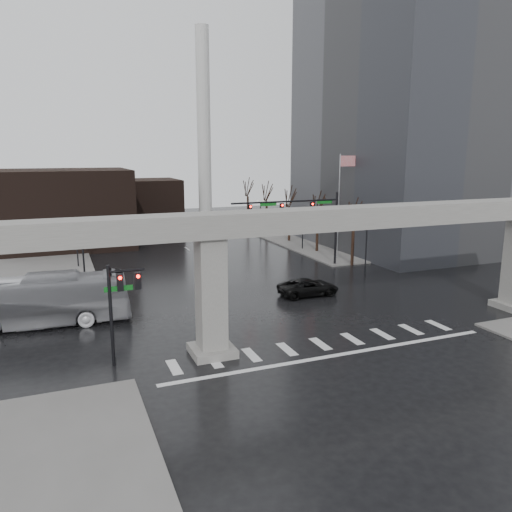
# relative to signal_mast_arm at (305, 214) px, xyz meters

# --- Properties ---
(ground) EXTENTS (160.00, 160.00, 0.00)m
(ground) POSITION_rel_signal_mast_arm_xyz_m (-8.99, -18.80, -5.83)
(ground) COLOR black
(ground) RESTS_ON ground
(sidewalk_ne) EXTENTS (28.00, 36.00, 0.15)m
(sidewalk_ne) POSITION_rel_signal_mast_arm_xyz_m (17.01, 17.20, -5.75)
(sidewalk_ne) COLOR slate
(sidewalk_ne) RESTS_ON ground
(elevated_guideway) EXTENTS (48.00, 2.60, 8.70)m
(elevated_guideway) POSITION_rel_signal_mast_arm_xyz_m (-7.73, -18.80, 1.05)
(elevated_guideway) COLOR gray
(elevated_guideway) RESTS_ON ground
(office_tower) EXTENTS (22.00, 26.00, 42.00)m
(office_tower) POSITION_rel_signal_mast_arm_xyz_m (19.01, 7.20, 15.17)
(office_tower) COLOR #595A5E
(office_tower) RESTS_ON ground
(building_far_left) EXTENTS (16.00, 14.00, 10.00)m
(building_far_left) POSITION_rel_signal_mast_arm_xyz_m (-22.99, 23.20, -0.83)
(building_far_left) COLOR black
(building_far_left) RESTS_ON ground
(building_far_mid) EXTENTS (10.00, 10.00, 8.00)m
(building_far_mid) POSITION_rel_signal_mast_arm_xyz_m (-10.99, 33.20, -1.83)
(building_far_mid) COLOR black
(building_far_mid) RESTS_ON ground
(smokestack) EXTENTS (3.60, 3.60, 30.00)m
(smokestack) POSITION_rel_signal_mast_arm_xyz_m (-2.99, 27.20, 7.52)
(smokestack) COLOR silver
(smokestack) RESTS_ON ground
(signal_mast_arm) EXTENTS (12.12, 0.43, 8.00)m
(signal_mast_arm) POSITION_rel_signal_mast_arm_xyz_m (0.00, 0.00, 0.00)
(signal_mast_arm) COLOR black
(signal_mast_arm) RESTS_ON ground
(signal_left_pole) EXTENTS (2.30, 0.30, 6.00)m
(signal_left_pole) POSITION_rel_signal_mast_arm_xyz_m (-21.24, -18.30, -1.76)
(signal_left_pole) COLOR black
(signal_left_pole) RESTS_ON ground
(flagpole_assembly) EXTENTS (2.06, 0.12, 12.00)m
(flagpole_assembly) POSITION_rel_signal_mast_arm_xyz_m (6.30, 3.20, 1.70)
(flagpole_assembly) COLOR silver
(flagpole_assembly) RESTS_ON ground
(lamp_right_0) EXTENTS (1.22, 0.32, 5.11)m
(lamp_right_0) POSITION_rel_signal_mast_arm_xyz_m (4.51, -4.80, -2.36)
(lamp_right_0) COLOR black
(lamp_right_0) RESTS_ON ground
(lamp_right_1) EXTENTS (1.22, 0.32, 5.11)m
(lamp_right_1) POSITION_rel_signal_mast_arm_xyz_m (4.51, 9.20, -2.36)
(lamp_right_1) COLOR black
(lamp_right_1) RESTS_ON ground
(lamp_right_2) EXTENTS (1.22, 0.32, 5.11)m
(lamp_right_2) POSITION_rel_signal_mast_arm_xyz_m (4.51, 23.20, -2.36)
(lamp_right_2) COLOR black
(lamp_right_2) RESTS_ON ground
(lamp_left_0) EXTENTS (1.22, 0.32, 5.11)m
(lamp_left_0) POSITION_rel_signal_mast_arm_xyz_m (-22.49, -4.80, -2.36)
(lamp_left_0) COLOR black
(lamp_left_0) RESTS_ON ground
(lamp_left_1) EXTENTS (1.22, 0.32, 5.11)m
(lamp_left_1) POSITION_rel_signal_mast_arm_xyz_m (-22.49, 9.20, -2.36)
(lamp_left_1) COLOR black
(lamp_left_1) RESTS_ON ground
(lamp_left_2) EXTENTS (1.22, 0.32, 5.11)m
(lamp_left_2) POSITION_rel_signal_mast_arm_xyz_m (-22.49, 23.20, -2.36)
(lamp_left_2) COLOR black
(lamp_left_2) RESTS_ON ground
(tree_right_0) EXTENTS (1.09, 1.58, 7.50)m
(tree_right_0) POSITION_rel_signal_mast_arm_xyz_m (5.54, -0.78, -3.04)
(tree_right_0) COLOR black
(tree_right_0) RESTS_ON ground
(tree_right_1) EXTENTS (1.09, 1.61, 7.67)m
(tree_right_1) POSITION_rel_signal_mast_arm_xyz_m (5.54, 7.22, -2.98)
(tree_right_1) COLOR black
(tree_right_1) RESTS_ON ground
(tree_right_2) EXTENTS (1.10, 1.63, 7.85)m
(tree_right_2) POSITION_rel_signal_mast_arm_xyz_m (5.54, 15.22, -2.91)
(tree_right_2) COLOR black
(tree_right_2) RESTS_ON ground
(tree_right_3) EXTENTS (1.11, 1.66, 8.02)m
(tree_right_3) POSITION_rel_signal_mast_arm_xyz_m (5.54, 23.22, -2.85)
(tree_right_3) COLOR black
(tree_right_3) RESTS_ON ground
(tree_right_4) EXTENTS (1.12, 1.69, 8.19)m
(tree_right_4) POSITION_rel_signal_mast_arm_xyz_m (5.54, 31.22, -2.79)
(tree_right_4) COLOR black
(tree_right_4) RESTS_ON ground
(pickup_truck) EXTENTS (5.35, 2.53, 1.48)m
(pickup_truck) POSITION_rel_signal_mast_arm_xyz_m (-4.49, -9.54, -5.09)
(pickup_truck) COLOR black
(pickup_truck) RESTS_ON ground
(city_bus) EXTENTS (13.47, 4.13, 3.70)m
(city_bus) POSITION_rel_signal_mast_arm_xyz_m (-26.24, -9.23, -3.98)
(city_bus) COLOR #ACACB1
(city_bus) RESTS_ON ground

